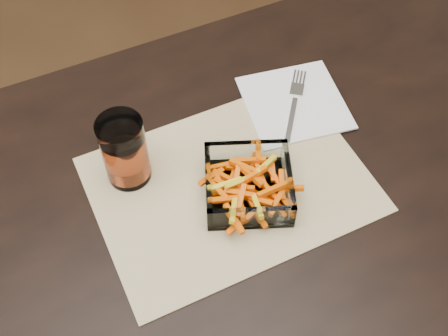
{
  "coord_description": "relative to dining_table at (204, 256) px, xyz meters",
  "views": [
    {
      "loc": [
        -0.16,
        -0.41,
        1.54
      ],
      "look_at": [
        0.07,
        0.08,
        0.78
      ],
      "focal_mm": 45.0,
      "sensor_mm": 36.0,
      "label": 1
    }
  ],
  "objects": [
    {
      "name": "dining_table",
      "position": [
        0.0,
        0.0,
        0.0
      ],
      "size": [
        1.6,
        0.9,
        0.75
      ],
      "color": "black",
      "rests_on": "ground"
    },
    {
      "name": "placemat",
      "position": [
        0.08,
        0.06,
        0.09
      ],
      "size": [
        0.45,
        0.33,
        0.0
      ],
      "primitive_type": "cube",
      "rotation": [
        0.0,
        0.0,
        0.0
      ],
      "color": "#C7B582",
      "rests_on": "dining_table"
    },
    {
      "name": "glass_bowl",
      "position": [
        0.1,
        0.03,
        0.11
      ],
      "size": [
        0.18,
        0.18,
        0.05
      ],
      "rotation": [
        0.0,
        0.0,
        -0.39
      ],
      "color": "white",
      "rests_on": "placemat"
    },
    {
      "name": "tumbler",
      "position": [
        -0.07,
        0.15,
        0.15
      ],
      "size": [
        0.07,
        0.07,
        0.13
      ],
      "color": "white",
      "rests_on": "placemat"
    },
    {
      "name": "napkin",
      "position": [
        0.27,
        0.17,
        0.09
      ],
      "size": [
        0.21,
        0.21,
        0.0
      ],
      "primitive_type": "cube",
      "rotation": [
        0.0,
        0.0,
        -0.17
      ],
      "color": "white",
      "rests_on": "placemat"
    },
    {
      "name": "fork",
      "position": [
        0.26,
        0.17,
        0.1
      ],
      "size": [
        0.12,
        0.15,
        0.0
      ],
      "rotation": [
        0.0,
        0.0,
        -0.65
      ],
      "color": "silver",
      "rests_on": "napkin"
    }
  ]
}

